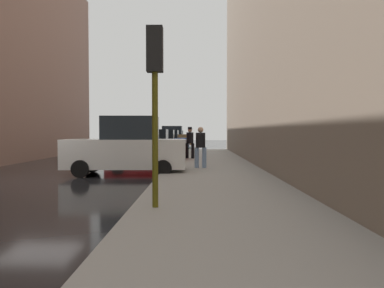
{
  "coord_description": "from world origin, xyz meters",
  "views": [
    {
      "loc": [
        5.32,
        -12.59,
        1.67
      ],
      "look_at": [
        5.11,
        7.51,
        1.0
      ],
      "focal_mm": 35.0,
      "sensor_mm": 36.0,
      "label": 1
    }
  ],
  "objects_px": {
    "parked_white_van": "(127,148)",
    "parked_blue_sedan": "(166,141)",
    "parked_dark_green_sedan": "(174,138)",
    "pedestrian_with_fedora": "(190,141)",
    "parked_red_hatchback": "(147,147)",
    "parked_bronze_suv": "(171,137)",
    "pedestrian_in_jeans": "(201,145)",
    "traffic_light": "(155,77)",
    "parked_silver_sedan": "(158,143)",
    "fire_hydrant": "(180,154)"
  },
  "relations": [
    {
      "from": "parked_silver_sedan",
      "to": "fire_hydrant",
      "type": "xyz_separation_m",
      "value": [
        1.8,
        -6.74,
        -0.35
      ]
    },
    {
      "from": "parked_silver_sedan",
      "to": "parked_dark_green_sedan",
      "type": "bearing_deg",
      "value": 90.0
    },
    {
      "from": "parked_silver_sedan",
      "to": "pedestrian_with_fedora",
      "type": "bearing_deg",
      "value": -66.68
    },
    {
      "from": "parked_silver_sedan",
      "to": "parked_dark_green_sedan",
      "type": "relative_size",
      "value": 1.0
    },
    {
      "from": "parked_white_van",
      "to": "parked_bronze_suv",
      "type": "xyz_separation_m",
      "value": [
        0.0,
        25.38,
        0.0
      ]
    },
    {
      "from": "parked_red_hatchback",
      "to": "parked_white_van",
      "type": "bearing_deg",
      "value": -90.0
    },
    {
      "from": "parked_blue_sedan",
      "to": "pedestrian_with_fedora",
      "type": "relative_size",
      "value": 2.39
    },
    {
      "from": "parked_white_van",
      "to": "parked_red_hatchback",
      "type": "relative_size",
      "value": 1.1
    },
    {
      "from": "fire_hydrant",
      "to": "parked_bronze_suv",
      "type": "bearing_deg",
      "value": 95.17
    },
    {
      "from": "parked_red_hatchback",
      "to": "parked_dark_green_sedan",
      "type": "distance_m",
      "value": 25.61
    },
    {
      "from": "parked_bronze_suv",
      "to": "pedestrian_with_fedora",
      "type": "bearing_deg",
      "value": -82.86
    },
    {
      "from": "parked_bronze_suv",
      "to": "fire_hydrant",
      "type": "height_order",
      "value": "parked_bronze_suv"
    },
    {
      "from": "parked_white_van",
      "to": "fire_hydrant",
      "type": "relative_size",
      "value": 6.61
    },
    {
      "from": "traffic_light",
      "to": "pedestrian_with_fedora",
      "type": "height_order",
      "value": "traffic_light"
    },
    {
      "from": "parked_blue_sedan",
      "to": "fire_hydrant",
      "type": "distance_m",
      "value": 13.23
    },
    {
      "from": "parked_dark_green_sedan",
      "to": "pedestrian_with_fedora",
      "type": "relative_size",
      "value": 2.37
    },
    {
      "from": "parked_dark_green_sedan",
      "to": "pedestrian_in_jeans",
      "type": "height_order",
      "value": "pedestrian_in_jeans"
    },
    {
      "from": "parked_silver_sedan",
      "to": "pedestrian_with_fedora",
      "type": "height_order",
      "value": "pedestrian_with_fedora"
    },
    {
      "from": "parked_white_van",
      "to": "parked_silver_sedan",
      "type": "distance_m",
      "value": 12.18
    },
    {
      "from": "parked_white_van",
      "to": "fire_hydrant",
      "type": "xyz_separation_m",
      "value": [
        1.8,
        5.44,
        -0.54
      ]
    },
    {
      "from": "parked_blue_sedan",
      "to": "parked_bronze_suv",
      "type": "height_order",
      "value": "parked_bronze_suv"
    },
    {
      "from": "parked_red_hatchback",
      "to": "parked_bronze_suv",
      "type": "xyz_separation_m",
      "value": [
        -0.0,
        19.41,
        0.18
      ]
    },
    {
      "from": "fire_hydrant",
      "to": "pedestrian_in_jeans",
      "type": "distance_m",
      "value": 4.35
    },
    {
      "from": "parked_white_van",
      "to": "parked_blue_sedan",
      "type": "bearing_deg",
      "value": 90.0
    },
    {
      "from": "pedestrian_with_fedora",
      "to": "parked_red_hatchback",
      "type": "bearing_deg",
      "value": -161.28
    },
    {
      "from": "parked_dark_green_sedan",
      "to": "traffic_light",
      "type": "relative_size",
      "value": 1.17
    },
    {
      "from": "parked_red_hatchback",
      "to": "traffic_light",
      "type": "height_order",
      "value": "traffic_light"
    },
    {
      "from": "parked_bronze_suv",
      "to": "pedestrian_in_jeans",
      "type": "height_order",
      "value": "parked_bronze_suv"
    },
    {
      "from": "pedestrian_in_jeans",
      "to": "parked_dark_green_sedan",
      "type": "bearing_deg",
      "value": 95.39
    },
    {
      "from": "parked_red_hatchback",
      "to": "parked_silver_sedan",
      "type": "distance_m",
      "value": 6.2
    },
    {
      "from": "parked_blue_sedan",
      "to": "pedestrian_with_fedora",
      "type": "distance_m",
      "value": 12.01
    },
    {
      "from": "parked_red_hatchback",
      "to": "traffic_light",
      "type": "distance_m",
      "value": 13.17
    },
    {
      "from": "parked_white_van",
      "to": "fire_hydrant",
      "type": "height_order",
      "value": "parked_white_van"
    },
    {
      "from": "parked_red_hatchback",
      "to": "pedestrian_in_jeans",
      "type": "xyz_separation_m",
      "value": [
        2.86,
        -4.71,
        0.26
      ]
    },
    {
      "from": "parked_blue_sedan",
      "to": "parked_white_van",
      "type": "bearing_deg",
      "value": -90.0
    },
    {
      "from": "parked_silver_sedan",
      "to": "traffic_light",
      "type": "height_order",
      "value": "traffic_light"
    },
    {
      "from": "parked_white_van",
      "to": "parked_red_hatchback",
      "type": "height_order",
      "value": "parked_white_van"
    },
    {
      "from": "traffic_light",
      "to": "fire_hydrant",
      "type": "bearing_deg",
      "value": 90.23
    },
    {
      "from": "parked_dark_green_sedan",
      "to": "traffic_light",
      "type": "height_order",
      "value": "traffic_light"
    },
    {
      "from": "parked_dark_green_sedan",
      "to": "pedestrian_in_jeans",
      "type": "bearing_deg",
      "value": -84.61
    },
    {
      "from": "pedestrian_with_fedora",
      "to": "parked_white_van",
      "type": "bearing_deg",
      "value": -109.01
    },
    {
      "from": "parked_red_hatchback",
      "to": "pedestrian_in_jeans",
      "type": "relative_size",
      "value": 2.47
    },
    {
      "from": "parked_white_van",
      "to": "traffic_light",
      "type": "distance_m",
      "value": 7.37
    },
    {
      "from": "parked_silver_sedan",
      "to": "pedestrian_in_jeans",
      "type": "bearing_deg",
      "value": -75.3
    },
    {
      "from": "parked_blue_sedan",
      "to": "parked_dark_green_sedan",
      "type": "relative_size",
      "value": 1.01
    },
    {
      "from": "parked_bronze_suv",
      "to": "traffic_light",
      "type": "bearing_deg",
      "value": -86.72
    },
    {
      "from": "parked_silver_sedan",
      "to": "parked_blue_sedan",
      "type": "bearing_deg",
      "value": 90.0
    },
    {
      "from": "parked_blue_sedan",
      "to": "pedestrian_with_fedora",
      "type": "height_order",
      "value": "pedestrian_with_fedora"
    },
    {
      "from": "parked_bronze_suv",
      "to": "parked_silver_sedan",
      "type": "bearing_deg",
      "value": -90.0
    },
    {
      "from": "parked_white_van",
      "to": "pedestrian_with_fedora",
      "type": "relative_size",
      "value": 2.62
    }
  ]
}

